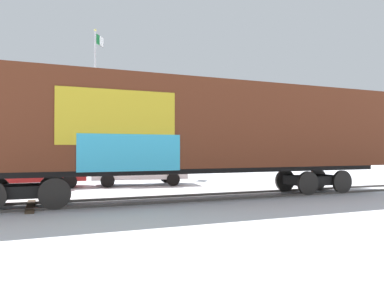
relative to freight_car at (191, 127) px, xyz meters
name	(u,v)px	position (x,y,z in m)	size (l,w,h in m)	color
ground_plane	(155,200)	(-1.28, 0.00, -2.54)	(260.00, 260.00, 0.00)	silver
track	(220,196)	(1.16, 0.07, -2.50)	(59.99, 5.03, 0.08)	#4C4742
freight_car	(191,127)	(0.00, 0.00, 0.00)	(16.01, 3.67, 4.34)	#5B2B19
flagpole	(96,88)	(-2.32, 13.12, 3.39)	(0.72, 1.13, 9.89)	silver
hillside	(81,134)	(-1.28, 71.28, 2.69)	(158.70, 38.38, 14.81)	gray
parked_car_red	(30,169)	(-5.76, 5.86, -1.68)	(4.75, 2.29, 1.73)	#B21E1E
parked_car_white	(138,169)	(-0.81, 5.83, -1.72)	(4.69, 2.29, 1.58)	silver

